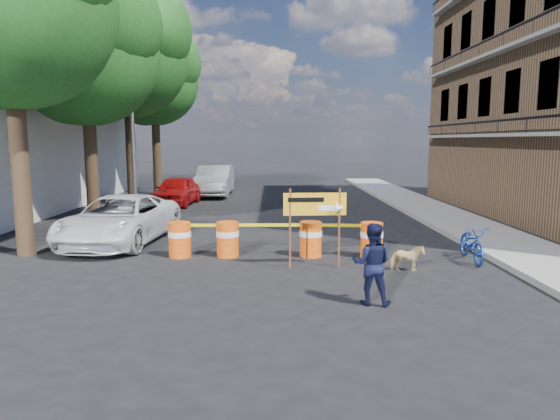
{
  "coord_description": "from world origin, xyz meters",
  "views": [
    {
      "loc": [
        -0.36,
        -10.8,
        2.96
      ],
      "look_at": [
        -0.2,
        1.08,
        1.3
      ],
      "focal_mm": 32.0,
      "sensor_mm": 36.0,
      "label": 1
    }
  ],
  "objects_px": {
    "barrel_mid_left": "(228,238)",
    "barrel_mid_right": "(311,238)",
    "sedan_red": "(177,190)",
    "barrel_far_right": "(372,239)",
    "dog": "(407,258)",
    "barrel_far_left": "(180,239)",
    "detour_sign": "(323,210)",
    "pedestrian": "(372,264)",
    "sedan_silver": "(215,181)",
    "bicycle": "(473,227)",
    "suv_white": "(120,220)"
  },
  "relations": [
    {
      "from": "barrel_far_right",
      "to": "dog",
      "type": "distance_m",
      "value": 1.5
    },
    {
      "from": "bicycle",
      "to": "dog",
      "type": "distance_m",
      "value": 2.18
    },
    {
      "from": "dog",
      "to": "sedan_red",
      "type": "relative_size",
      "value": 0.18
    },
    {
      "from": "barrel_far_left",
      "to": "suv_white",
      "type": "relative_size",
      "value": 0.18
    },
    {
      "from": "barrel_far_right",
      "to": "sedan_red",
      "type": "relative_size",
      "value": 0.23
    },
    {
      "from": "detour_sign",
      "to": "sedan_red",
      "type": "height_order",
      "value": "detour_sign"
    },
    {
      "from": "detour_sign",
      "to": "pedestrian",
      "type": "distance_m",
      "value": 2.73
    },
    {
      "from": "barrel_far_right",
      "to": "dog",
      "type": "bearing_deg",
      "value": -68.68
    },
    {
      "from": "barrel_far_left",
      "to": "sedan_silver",
      "type": "xyz_separation_m",
      "value": [
        -0.76,
        14.26,
        0.34
      ]
    },
    {
      "from": "barrel_mid_right",
      "to": "barrel_far_right",
      "type": "relative_size",
      "value": 1.0
    },
    {
      "from": "barrel_mid_left",
      "to": "barrel_far_right",
      "type": "bearing_deg",
      "value": -2.35
    },
    {
      "from": "bicycle",
      "to": "sedan_red",
      "type": "xyz_separation_m",
      "value": [
        -9.35,
        10.89,
        -0.19
      ]
    },
    {
      "from": "barrel_far_left",
      "to": "barrel_mid_right",
      "type": "xyz_separation_m",
      "value": [
        3.35,
        0.01,
        0.0
      ]
    },
    {
      "from": "barrel_far_right",
      "to": "barrel_far_left",
      "type": "bearing_deg",
      "value": 178.55
    },
    {
      "from": "pedestrian",
      "to": "sedan_silver",
      "type": "distance_m",
      "value": 18.68
    },
    {
      "from": "barrel_mid_left",
      "to": "pedestrian",
      "type": "bearing_deg",
      "value": -52.1
    },
    {
      "from": "barrel_far_left",
      "to": "detour_sign",
      "type": "relative_size",
      "value": 0.48
    },
    {
      "from": "barrel_mid_left",
      "to": "detour_sign",
      "type": "distance_m",
      "value": 2.76
    },
    {
      "from": "barrel_mid_right",
      "to": "detour_sign",
      "type": "relative_size",
      "value": 0.48
    },
    {
      "from": "barrel_mid_right",
      "to": "sedan_red",
      "type": "height_order",
      "value": "sedan_red"
    },
    {
      "from": "barrel_far_left",
      "to": "pedestrian",
      "type": "xyz_separation_m",
      "value": [
        4.17,
        -3.77,
        0.28
      ]
    },
    {
      "from": "dog",
      "to": "bicycle",
      "type": "bearing_deg",
      "value": -59.07
    },
    {
      "from": "barrel_mid_right",
      "to": "detour_sign",
      "type": "xyz_separation_m",
      "value": [
        0.19,
        -1.19,
        0.9
      ]
    },
    {
      "from": "barrel_far_right",
      "to": "barrel_mid_left",
      "type": "bearing_deg",
      "value": 177.65
    },
    {
      "from": "barrel_far_right",
      "to": "suv_white",
      "type": "height_order",
      "value": "suv_white"
    },
    {
      "from": "barrel_mid_left",
      "to": "dog",
      "type": "distance_m",
      "value": 4.49
    },
    {
      "from": "pedestrian",
      "to": "barrel_far_left",
      "type": "bearing_deg",
      "value": -28.91
    },
    {
      "from": "barrel_far_right",
      "to": "detour_sign",
      "type": "bearing_deg",
      "value": -142.04
    },
    {
      "from": "barrel_far_right",
      "to": "suv_white",
      "type": "xyz_separation_m",
      "value": [
        -6.94,
        1.89,
        0.22
      ]
    },
    {
      "from": "pedestrian",
      "to": "dog",
      "type": "bearing_deg",
      "value": -106.03
    },
    {
      "from": "detour_sign",
      "to": "sedan_silver",
      "type": "height_order",
      "value": "detour_sign"
    },
    {
      "from": "barrel_far_left",
      "to": "sedan_red",
      "type": "xyz_separation_m",
      "value": [
        -2.05,
        10.36,
        0.2
      ]
    },
    {
      "from": "dog",
      "to": "suv_white",
      "type": "height_order",
      "value": "suv_white"
    },
    {
      "from": "barrel_mid_left",
      "to": "bicycle",
      "type": "relative_size",
      "value": 0.52
    },
    {
      "from": "pedestrian",
      "to": "sedan_red",
      "type": "height_order",
      "value": "pedestrian"
    },
    {
      "from": "barrel_far_right",
      "to": "pedestrian",
      "type": "bearing_deg",
      "value": -101.17
    },
    {
      "from": "barrel_far_right",
      "to": "sedan_silver",
      "type": "xyz_separation_m",
      "value": [
        -5.65,
        14.38,
        0.34
      ]
    },
    {
      "from": "suv_white",
      "to": "sedan_red",
      "type": "bearing_deg",
      "value": 96.87
    },
    {
      "from": "barrel_far_left",
      "to": "barrel_mid_left",
      "type": "height_order",
      "value": "same"
    },
    {
      "from": "pedestrian",
      "to": "dog",
      "type": "distance_m",
      "value": 2.62
    },
    {
      "from": "barrel_mid_left",
      "to": "suv_white",
      "type": "height_order",
      "value": "suv_white"
    },
    {
      "from": "barrel_far_left",
      "to": "detour_sign",
      "type": "height_order",
      "value": "detour_sign"
    },
    {
      "from": "barrel_mid_left",
      "to": "barrel_mid_right",
      "type": "relative_size",
      "value": 1.0
    },
    {
      "from": "suv_white",
      "to": "barrel_mid_left",
      "type": "bearing_deg",
      "value": -21.18
    },
    {
      "from": "bicycle",
      "to": "barrel_far_left",
      "type": "bearing_deg",
      "value": -179.43
    },
    {
      "from": "barrel_far_left",
      "to": "barrel_mid_left",
      "type": "relative_size",
      "value": 1.0
    },
    {
      "from": "dog",
      "to": "sedan_silver",
      "type": "distance_m",
      "value": 16.95
    },
    {
      "from": "detour_sign",
      "to": "sedan_red",
      "type": "relative_size",
      "value": 0.47
    },
    {
      "from": "barrel_mid_left",
      "to": "dog",
      "type": "bearing_deg",
      "value": -20.04
    },
    {
      "from": "barrel_mid_left",
      "to": "sedan_red",
      "type": "relative_size",
      "value": 0.23
    }
  ]
}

